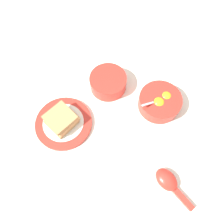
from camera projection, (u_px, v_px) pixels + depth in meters
ground_plane at (129, 123)px, 0.77m from camera, size 3.00×3.00×0.00m
egg_bowl at (160, 102)px, 0.77m from camera, size 0.15×0.15×0.08m
toast_plate at (64, 123)px, 0.76m from camera, size 0.20×0.20×0.01m
toast_sandwich at (62, 120)px, 0.73m from camera, size 0.10×0.10×0.05m
soup_spoon at (168, 182)px, 0.67m from camera, size 0.07×0.15×0.03m
congee_bowl at (108, 82)px, 0.80m from camera, size 0.14×0.14×0.06m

